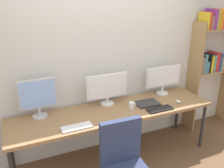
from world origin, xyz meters
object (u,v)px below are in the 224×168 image
object	(u,v)px
laptop_closed	(147,103)
desk	(114,113)
bookshelf	(212,58)
monitor_center	(107,88)
monitor_right	(163,78)
keyboard_left	(77,127)
keyboard_right	(160,109)
coffee_mug	(132,105)
monitor_left	(38,96)
computer_mouse	(178,101)

from	to	relation	value
laptop_closed	desk	bearing A→B (deg)	-179.38
desk	bookshelf	bearing A→B (deg)	7.20
bookshelf	monitor_center	size ratio (longest dim) A/B	3.35
monitor_right	keyboard_left	bearing A→B (deg)	-163.15
keyboard_right	coffee_mug	bearing A→B (deg)	150.09
monitor_center	laptop_closed	size ratio (longest dim) A/B	1.82
keyboard_right	monitor_left	bearing A→B (deg)	163.15
monitor_left	keyboard_right	xyz separation A→B (m)	(1.46, -0.44, -0.26)
monitor_right	keyboard_right	size ratio (longest dim) A/B	1.62
keyboard_right	coffee_mug	distance (m)	0.37
bookshelf	monitor_right	size ratio (longest dim) A/B	3.41
coffee_mug	keyboard_right	bearing A→B (deg)	-29.91
monitor_right	coffee_mug	distance (m)	0.74
monitor_left	computer_mouse	xyz separation A→B (m)	(1.82, -0.35, -0.26)
keyboard_left	computer_mouse	size ratio (longest dim) A/B	3.63
keyboard_left	monitor_left	bearing A→B (deg)	127.55
bookshelf	keyboard_right	size ratio (longest dim) A/B	5.54
bookshelf	keyboard_left	xyz separation A→B (m)	(-2.38, -0.46, -0.44)
monitor_left	monitor_center	xyz separation A→B (m)	(0.90, 0.00, -0.04)
desk	keyboard_left	bearing A→B (deg)	-157.67
keyboard_left	desk	bearing A→B (deg)	22.33
desk	keyboard_left	xyz separation A→B (m)	(-0.56, -0.23, 0.06)
monitor_center	laptop_closed	bearing A→B (deg)	-24.55
bookshelf	computer_mouse	distance (m)	1.06
keyboard_left	coffee_mug	distance (m)	0.82
desk	monitor_right	world-z (taller)	monitor_right
keyboard_right	coffee_mug	xyz separation A→B (m)	(-0.32, 0.18, 0.04)
monitor_right	keyboard_left	xyz separation A→B (m)	(-1.46, -0.44, -0.24)
desk	coffee_mug	xyz separation A→B (m)	(0.24, -0.05, 0.09)
desk	computer_mouse	xyz separation A→B (m)	(0.92, -0.14, 0.06)
keyboard_left	computer_mouse	world-z (taller)	computer_mouse
monitor_center	coffee_mug	distance (m)	0.40
monitor_left	keyboard_left	size ratio (longest dim) A/B	1.41
laptop_closed	coffee_mug	world-z (taller)	coffee_mug
coffee_mug	bookshelf	bearing A→B (deg)	9.97
laptop_closed	coffee_mug	size ratio (longest dim) A/B	3.02
keyboard_left	computer_mouse	distance (m)	1.49
monitor_right	keyboard_left	size ratio (longest dim) A/B	1.64
keyboard_right	coffee_mug	size ratio (longest dim) A/B	3.32
monitor_left	monitor_center	distance (m)	0.90
desk	monitor_right	size ratio (longest dim) A/B	4.69
monitor_left	monitor_right	distance (m)	1.80
coffee_mug	monitor_left	bearing A→B (deg)	167.20
bookshelf	coffee_mug	bearing A→B (deg)	-170.03
monitor_center	bookshelf	bearing A→B (deg)	0.56
monitor_center	computer_mouse	size ratio (longest dim) A/B	6.07
monitor_right	computer_mouse	xyz separation A→B (m)	(0.02, -0.35, -0.23)
keyboard_right	coffee_mug	world-z (taller)	coffee_mug
monitor_center	keyboard_right	xyz separation A→B (m)	(0.56, -0.44, -0.23)
monitor_center	keyboard_left	xyz separation A→B (m)	(-0.56, -0.44, -0.23)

